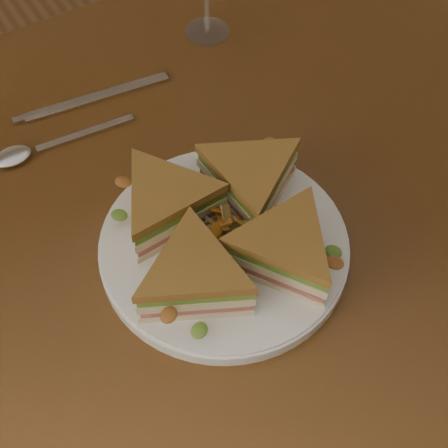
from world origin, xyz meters
name	(u,v)px	position (x,y,z in m)	size (l,w,h in m)	color
ground	(201,408)	(0.00, 0.00, 0.00)	(6.00, 6.00, 0.00)	brown
table	(186,239)	(0.00, 0.00, 0.65)	(1.20, 0.80, 0.75)	#381F0C
plate	(224,246)	(0.00, -0.10, 0.76)	(0.28, 0.28, 0.02)	white
sandwich_wedges	(224,227)	(0.00, -0.10, 0.80)	(0.30, 0.30, 0.06)	beige
crisps_mound	(224,229)	(0.00, -0.10, 0.79)	(0.09, 0.09, 0.05)	#AF6116
spoon	(31,151)	(-0.13, 0.15, 0.75)	(0.18, 0.04, 0.01)	silver
knife	(87,100)	(-0.03, 0.20, 0.75)	(0.22, 0.04, 0.00)	silver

